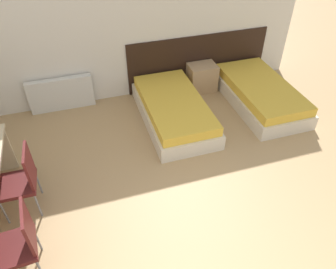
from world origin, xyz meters
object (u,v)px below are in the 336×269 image
chair_near_laptop (21,179)px  chair_near_notebook (19,242)px  nightstand (202,78)px  bed_near_window (174,110)px  bed_near_door (260,94)px

chair_near_laptop → chair_near_notebook: same height
nightstand → chair_near_notebook: (-3.10, -2.83, 0.24)m
nightstand → chair_near_notebook: bearing=-137.6°
nightstand → chair_near_laptop: (-3.10, -1.96, 0.24)m
bed_near_window → chair_near_laptop: chair_near_laptop is taller
bed_near_window → bed_near_door: (1.62, 0.00, 0.00)m
nightstand → bed_near_door: bearing=-43.4°
bed_near_door → chair_near_notebook: 4.44m
bed_near_window → chair_near_laptop: bearing=-152.5°
bed_near_door → nightstand: 1.12m
bed_near_window → bed_near_door: 1.62m
nightstand → bed_near_window: bearing=-136.6°
bed_near_window → chair_near_laptop: size_ratio=2.10×
nightstand → chair_near_notebook: 4.21m
chair_near_notebook → nightstand: bearing=38.2°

